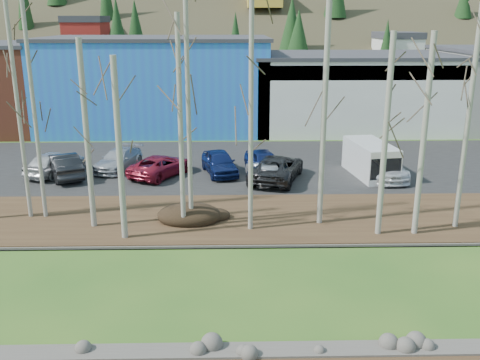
{
  "coord_description": "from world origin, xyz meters",
  "views": [
    {
      "loc": [
        0.5,
        -11.1,
        9.83
      ],
      "look_at": [
        1.06,
        13.18,
        2.5
      ],
      "focal_mm": 40.0,
      "sensor_mm": 36.0,
      "label": 1
    }
  ],
  "objects_px": {
    "car_3": "(119,160)",
    "car_8": "(264,162)",
    "car_1": "(63,165)",
    "car_7": "(382,165)",
    "car_5": "(263,172)",
    "car_2": "(161,166)",
    "car_4": "(220,162)",
    "van_white": "(371,160)",
    "car_6": "(276,168)",
    "car_0": "(55,163)"
  },
  "relations": [
    {
      "from": "car_2",
      "to": "car_3",
      "type": "height_order",
      "value": "car_2"
    },
    {
      "from": "car_5",
      "to": "van_white",
      "type": "relative_size",
      "value": 0.76
    },
    {
      "from": "car_8",
      "to": "car_2",
      "type": "bearing_deg",
      "value": 169.52
    },
    {
      "from": "car_8",
      "to": "car_7",
      "type": "bearing_deg",
      "value": -21.03
    },
    {
      "from": "car_7",
      "to": "car_8",
      "type": "height_order",
      "value": "car_7"
    },
    {
      "from": "car_2",
      "to": "car_7",
      "type": "bearing_deg",
      "value": -152.35
    },
    {
      "from": "car_1",
      "to": "car_7",
      "type": "xyz_separation_m",
      "value": [
        20.28,
        -0.37,
        -0.01
      ]
    },
    {
      "from": "car_3",
      "to": "car_5",
      "type": "bearing_deg",
      "value": -3.2
    },
    {
      "from": "car_1",
      "to": "van_white",
      "type": "relative_size",
      "value": 0.93
    },
    {
      "from": "car_2",
      "to": "car_7",
      "type": "distance_m",
      "value": 14.13
    },
    {
      "from": "car_8",
      "to": "car_1",
      "type": "bearing_deg",
      "value": 168.67
    },
    {
      "from": "car_7",
      "to": "van_white",
      "type": "height_order",
      "value": "van_white"
    },
    {
      "from": "car_0",
      "to": "car_2",
      "type": "xyz_separation_m",
      "value": [
        6.91,
        -0.49,
        -0.1
      ]
    },
    {
      "from": "car_2",
      "to": "van_white",
      "type": "relative_size",
      "value": 0.95
    },
    {
      "from": "car_2",
      "to": "car_3",
      "type": "bearing_deg",
      "value": 1.52
    },
    {
      "from": "car_4",
      "to": "van_white",
      "type": "distance_m",
      "value": 9.76
    },
    {
      "from": "van_white",
      "to": "car_1",
      "type": "bearing_deg",
      "value": 171.82
    },
    {
      "from": "car_0",
      "to": "car_4",
      "type": "bearing_deg",
      "value": -157.99
    },
    {
      "from": "car_6",
      "to": "car_3",
      "type": "bearing_deg",
      "value": 3.26
    },
    {
      "from": "car_8",
      "to": "van_white",
      "type": "height_order",
      "value": "van_white"
    },
    {
      "from": "car_1",
      "to": "car_7",
      "type": "distance_m",
      "value": 20.28
    },
    {
      "from": "car_2",
      "to": "van_white",
      "type": "distance_m",
      "value": 13.5
    },
    {
      "from": "car_1",
      "to": "car_3",
      "type": "distance_m",
      "value": 3.62
    },
    {
      "from": "car_2",
      "to": "car_4",
      "type": "xyz_separation_m",
      "value": [
        3.76,
        0.39,
        0.08
      ]
    },
    {
      "from": "car_0",
      "to": "car_4",
      "type": "height_order",
      "value": "car_0"
    },
    {
      "from": "car_1",
      "to": "car_5",
      "type": "height_order",
      "value": "car_1"
    },
    {
      "from": "car_2",
      "to": "car_3",
      "type": "xyz_separation_m",
      "value": [
        -3.02,
        1.63,
        -0.01
      ]
    },
    {
      "from": "car_6",
      "to": "van_white",
      "type": "height_order",
      "value": "van_white"
    },
    {
      "from": "car_2",
      "to": "car_8",
      "type": "xyz_separation_m",
      "value": [
        6.67,
        0.39,
        0.08
      ]
    },
    {
      "from": "car_5",
      "to": "car_6",
      "type": "relative_size",
      "value": 0.68
    },
    {
      "from": "car_1",
      "to": "van_white",
      "type": "height_order",
      "value": "van_white"
    },
    {
      "from": "car_5",
      "to": "car_8",
      "type": "xyz_separation_m",
      "value": [
        0.21,
        1.97,
        0.12
      ]
    },
    {
      "from": "car_3",
      "to": "car_7",
      "type": "distance_m",
      "value": 17.28
    },
    {
      "from": "car_8",
      "to": "van_white",
      "type": "distance_m",
      "value": 6.87
    },
    {
      "from": "car_1",
      "to": "car_4",
      "type": "bearing_deg",
      "value": 155.72
    },
    {
      "from": "van_white",
      "to": "car_8",
      "type": "bearing_deg",
      "value": 166.02
    },
    {
      "from": "van_white",
      "to": "car_5",
      "type": "bearing_deg",
      "value": -177.85
    },
    {
      "from": "car_2",
      "to": "car_3",
      "type": "relative_size",
      "value": 1.05
    },
    {
      "from": "car_3",
      "to": "car_8",
      "type": "distance_m",
      "value": 9.76
    },
    {
      "from": "car_7",
      "to": "van_white",
      "type": "xyz_separation_m",
      "value": [
        -0.64,
        0.18,
        0.29
      ]
    },
    {
      "from": "car_0",
      "to": "car_6",
      "type": "height_order",
      "value": "car_6"
    },
    {
      "from": "car_0",
      "to": "car_2",
      "type": "height_order",
      "value": "car_0"
    },
    {
      "from": "car_7",
      "to": "van_white",
      "type": "relative_size",
      "value": 1.05
    },
    {
      "from": "car_1",
      "to": "car_0",
      "type": "bearing_deg",
      "value": -68.94
    },
    {
      "from": "car_0",
      "to": "van_white",
      "type": "height_order",
      "value": "van_white"
    },
    {
      "from": "car_2",
      "to": "car_4",
      "type": "distance_m",
      "value": 3.78
    },
    {
      "from": "car_0",
      "to": "car_4",
      "type": "distance_m",
      "value": 10.67
    },
    {
      "from": "car_2",
      "to": "car_5",
      "type": "bearing_deg",
      "value": -163.86
    },
    {
      "from": "car_3",
      "to": "car_8",
      "type": "relative_size",
      "value": 1.04
    },
    {
      "from": "car_1",
      "to": "van_white",
      "type": "xyz_separation_m",
      "value": [
        19.64,
        -0.19,
        0.28
      ]
    }
  ]
}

